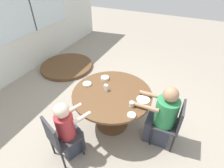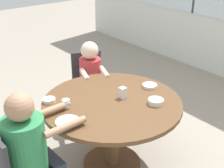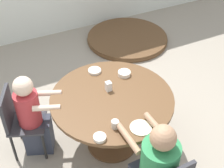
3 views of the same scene
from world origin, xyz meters
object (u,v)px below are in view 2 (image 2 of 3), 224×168
object	(u,v)px
chair_for_man_blue_shirt	(12,168)
person_woman_green_shirt	(91,87)
person_man_blue_shirt	(32,160)
milk_carton_small	(123,93)
bowl_white_shallow	(49,100)
bowl_cereal	(150,86)
chair_for_woman_green_shirt	(88,80)
bowl_fruit	(156,101)
coffee_mug	(66,104)

from	to	relation	value
chair_for_man_blue_shirt	person_woman_green_shirt	world-z (taller)	person_woman_green_shirt
person_man_blue_shirt	milk_carton_small	xyz separation A→B (m)	(-0.00, 0.99, 0.30)
person_woman_green_shirt	bowl_white_shallow	bearing A→B (deg)	51.48
milk_carton_small	bowl_cereal	distance (m)	0.38
chair_for_woman_green_shirt	bowl_white_shallow	size ratio (longest dim) A/B	7.14
bowl_cereal	bowl_fruit	bearing A→B (deg)	-36.12
person_woman_green_shirt	bowl_fruit	bearing A→B (deg)	109.77
chair_for_woman_green_shirt	person_woman_green_shirt	bearing A→B (deg)	90.00
bowl_cereal	chair_for_woman_green_shirt	bearing A→B (deg)	-174.01
bowl_fruit	chair_for_man_blue_shirt	bearing A→B (deg)	-101.80
bowl_cereal	chair_for_man_blue_shirt	bearing A→B (deg)	-89.66
chair_for_woman_green_shirt	bowl_cereal	bearing A→B (deg)	118.09
coffee_mug	bowl_fruit	distance (m)	0.83
milk_carton_small	coffee_mug	bearing A→B (deg)	-108.86
chair_for_man_blue_shirt	coffee_mug	xyz separation A→B (m)	(-0.19, 0.63, 0.28)
person_woman_green_shirt	milk_carton_small	world-z (taller)	person_woman_green_shirt
person_woman_green_shirt	bowl_white_shallow	size ratio (longest dim) A/B	8.76
coffee_mug	bowl_cereal	bearing A→B (deg)	78.84
bowl_white_shallow	person_man_blue_shirt	bearing A→B (deg)	-46.25
bowl_cereal	bowl_fruit	world-z (taller)	bowl_fruit
milk_carton_small	bowl_cereal	world-z (taller)	milk_carton_small
coffee_mug	bowl_fruit	xyz separation A→B (m)	(0.46, 0.69, -0.02)
person_man_blue_shirt	bowl_white_shallow	bearing A→B (deg)	132.51
chair_for_man_blue_shirt	person_man_blue_shirt	distance (m)	0.17
person_woman_green_shirt	bowl_cereal	world-z (taller)	person_woman_green_shirt
chair_for_man_blue_shirt	bowl_cereal	bearing A→B (deg)	89.10
bowl_white_shallow	bowl_cereal	world-z (taller)	bowl_white_shallow
person_woman_green_shirt	bowl_cereal	xyz separation A→B (m)	(0.83, 0.16, 0.27)
chair_for_woman_green_shirt	milk_carton_small	world-z (taller)	same
person_woman_green_shirt	coffee_mug	world-z (taller)	person_woman_green_shirt
person_woman_green_shirt	milk_carton_small	distance (m)	0.91
bowl_white_shallow	coffee_mug	bearing A→B (deg)	19.56
coffee_mug	milk_carton_small	bearing A→B (deg)	71.14
person_man_blue_shirt	bowl_fruit	bearing A→B (deg)	75.13
person_woman_green_shirt	person_man_blue_shirt	bearing A→B (deg)	56.81
person_man_blue_shirt	bowl_white_shallow	xyz separation A→B (m)	(-0.38, 0.40, 0.27)
person_woman_green_shirt	bowl_fruit	world-z (taller)	person_woman_green_shirt
coffee_mug	milk_carton_small	distance (m)	0.56
chair_for_woman_green_shirt	bowl_cereal	size ratio (longest dim) A/B	5.70
coffee_mug	bowl_cereal	size ratio (longest dim) A/B	0.54
person_man_blue_shirt	bowl_fruit	distance (m)	1.22
coffee_mug	bowl_cereal	distance (m)	0.92
chair_for_man_blue_shirt	person_woman_green_shirt	xyz separation A→B (m)	(-0.84, 1.37, -0.02)
chair_for_man_blue_shirt	person_man_blue_shirt	xyz separation A→B (m)	(-0.00, 0.17, -0.01)
chair_for_man_blue_shirt	coffee_mug	size ratio (longest dim) A/B	10.52
person_man_blue_shirt	coffee_mug	xyz separation A→B (m)	(-0.18, 0.47, 0.29)
person_woman_green_shirt	coffee_mug	bearing A→B (deg)	63.52
chair_for_woman_green_shirt	coffee_mug	distance (m)	1.16
person_woman_green_shirt	bowl_cereal	size ratio (longest dim) A/B	6.99
person_man_blue_shirt	bowl_cereal	distance (m)	1.39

